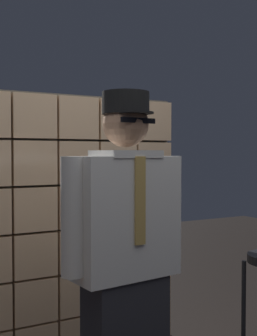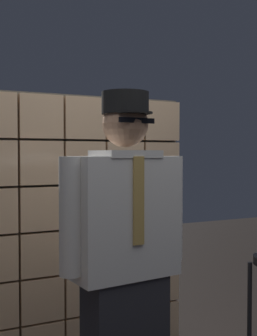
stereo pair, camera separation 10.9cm
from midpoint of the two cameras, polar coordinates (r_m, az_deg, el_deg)
The scene contains 2 objects.
glass_block_wall at distance 3.08m, azimuth -7.75°, elevation -7.77°, with size 1.54×0.10×1.85m.
standing_person at distance 2.16m, azimuth -1.83°, elevation -12.18°, with size 0.69×0.31×1.71m.
Camera 1 is at (-1.15, -1.42, 1.42)m, focal length 46.69 mm.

